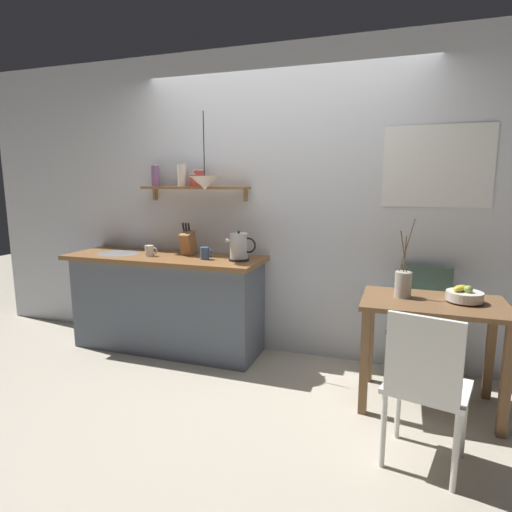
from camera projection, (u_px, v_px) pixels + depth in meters
The scene contains 14 objects.
ground_plane at pixel (258, 378), 3.39m from camera, with size 14.00×14.00×0.00m, color #BCB29E.
back_wall at pixel (304, 205), 3.70m from camera, with size 6.80×0.11×2.70m.
kitchen_counter at pixel (167, 302), 3.93m from camera, with size 1.83×0.63×0.89m.
wall_shelf at pixel (188, 182), 3.85m from camera, with size 1.03×0.20×0.34m.
dining_table at pixel (432, 321), 2.88m from camera, with size 0.94×0.60×0.76m.
dining_chair_near at pixel (425, 382), 2.23m from camera, with size 0.50×0.47×0.90m.
dining_chair_far at pixel (422, 318), 3.30m from camera, with size 0.50×0.46×0.90m.
fruit_bowl at pixel (464, 295), 2.82m from camera, with size 0.23×0.23×0.12m.
twig_vase at pixel (403, 284), 2.94m from camera, with size 0.11×0.11×0.55m.
electric_kettle at pixel (239, 247), 3.58m from camera, with size 0.27×0.18×0.26m.
knife_block at pixel (188, 242), 3.85m from camera, with size 0.10×0.19×0.30m.
coffee_mug_by_sink at pixel (150, 251), 3.80m from camera, with size 0.12×0.08×0.10m.
coffee_mug_spare at pixel (205, 253), 3.64m from camera, with size 0.12×0.08×0.11m.
pendant_lamp at pixel (205, 182), 3.54m from camera, with size 0.25×0.25×0.63m.
Camera 1 is at (1.02, -3.00, 1.56)m, focal length 29.64 mm.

